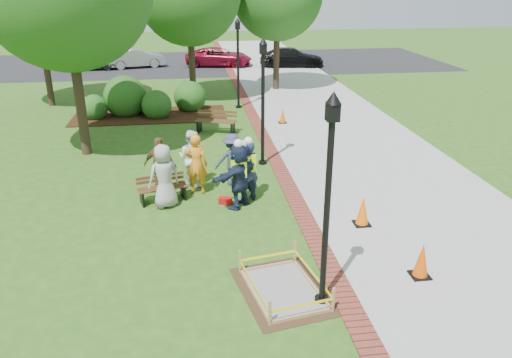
{
  "coord_description": "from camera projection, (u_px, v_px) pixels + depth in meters",
  "views": [
    {
      "loc": [
        -1.18,
        -11.07,
        6.06
      ],
      "look_at": [
        0.5,
        1.2,
        1.0
      ],
      "focal_mm": 35.0,
      "sensor_mm": 36.0,
      "label": 1
    }
  ],
  "objects": [
    {
      "name": "cone_back",
      "position": [
        363.0,
        211.0,
        12.92
      ],
      "size": [
        0.42,
        0.42,
        0.82
      ],
      "color": "black",
      "rests_on": "ground"
    },
    {
      "name": "parking_lot",
      "position": [
        203.0,
        63.0,
        37.35
      ],
      "size": [
        36.0,
        12.0,
        0.01
      ],
      "primitive_type": "cube",
      "color": "black",
      "rests_on": "ground"
    },
    {
      "name": "wet_concrete_pad",
      "position": [
        284.0,
        281.0,
        10.25
      ],
      "size": [
        2.1,
        2.58,
        0.55
      ],
      "color": "#47331E",
      "rests_on": "ground"
    },
    {
      "name": "ground",
      "position": [
        243.0,
        234.0,
        12.59
      ],
      "size": [
        100.0,
        100.0,
        0.0
      ],
      "primitive_type": "plane",
      "color": "#285116",
      "rests_on": "ground"
    },
    {
      "name": "shrub_d",
      "position": [
        191.0,
        110.0,
        24.19
      ],
      "size": [
        1.53,
        1.53,
        1.53
      ],
      "primitive_type": "sphere",
      "color": "#244D16",
      "rests_on": "ground"
    },
    {
      "name": "shrub_a",
      "position": [
        96.0,
        119.0,
        22.77
      ],
      "size": [
        1.2,
        1.2,
        1.2
      ],
      "primitive_type": "sphere",
      "color": "#244D16",
      "rests_on": "ground"
    },
    {
      "name": "lamp_near",
      "position": [
        328.0,
        188.0,
        9.06
      ],
      "size": [
        0.28,
        0.28,
        4.26
      ],
      "color": "black",
      "rests_on": "ground"
    },
    {
      "name": "bench_near",
      "position": [
        163.0,
        193.0,
        14.36
      ],
      "size": [
        1.46,
        0.81,
        0.75
      ],
      "color": "brown",
      "rests_on": "ground"
    },
    {
      "name": "casual_person_d",
      "position": [
        160.0,
        166.0,
        14.68
      ],
      "size": [
        0.65,
        0.53,
        1.73
      ],
      "color": "brown",
      "rests_on": "ground"
    },
    {
      "name": "parked_car_c",
      "position": [
        219.0,
        66.0,
        36.03
      ],
      "size": [
        2.69,
        4.64,
        1.42
      ],
      "primitive_type": "imported",
      "rotation": [
        0.0,
        0.0,
        1.38
      ],
      "color": "maroon",
      "rests_on": "ground"
    },
    {
      "name": "parked_car_b",
      "position": [
        137.0,
        68.0,
        35.43
      ],
      "size": [
        2.9,
        4.72,
        1.43
      ],
      "primitive_type": "imported",
      "rotation": [
        0.0,
        0.0,
        1.81
      ],
      "color": "#A1A0A5",
      "rests_on": "ground"
    },
    {
      "name": "casual_person_b",
      "position": [
        197.0,
        164.0,
        14.68
      ],
      "size": [
        0.67,
        0.53,
        1.82
      ],
      "color": "orange",
      "rests_on": "ground"
    },
    {
      "name": "bench_far",
      "position": [
        216.0,
        126.0,
        20.62
      ],
      "size": [
        1.75,
        1.06,
        0.9
      ],
      "color": "brown",
      "rests_on": "ground"
    },
    {
      "name": "lamp_far",
      "position": [
        238.0,
        57.0,
        23.73
      ],
      "size": [
        0.28,
        0.28,
        4.26
      ],
      "color": "black",
      "rests_on": "ground"
    },
    {
      "name": "brick_edging",
      "position": [
        257.0,
        124.0,
        21.97
      ],
      "size": [
        0.5,
        60.0,
        0.03
      ],
      "primitive_type": "cube",
      "color": "maroon",
      "rests_on": "ground"
    },
    {
      "name": "parked_car_d",
      "position": [
        291.0,
        67.0,
        35.82
      ],
      "size": [
        2.49,
        4.62,
        1.44
      ],
      "primitive_type": "imported",
      "rotation": [
        0.0,
        0.0,
        1.44
      ],
      "color": "black",
      "rests_on": "ground"
    },
    {
      "name": "shrub_c",
      "position": [
        157.0,
        118.0,
        22.96
      ],
      "size": [
        1.37,
        1.37,
        1.37
      ],
      "primitive_type": "sphere",
      "color": "#244D16",
      "rests_on": "ground"
    },
    {
      "name": "hivis_worker_c",
      "position": [
        242.0,
        171.0,
        14.13
      ],
      "size": [
        0.64,
        0.57,
        1.83
      ],
      "color": "#16233B",
      "rests_on": "ground"
    },
    {
      "name": "shrub_b",
      "position": [
        127.0,
        115.0,
        23.44
      ],
      "size": [
        1.98,
        1.98,
        1.98
      ],
      "primitive_type": "sphere",
      "color": "#244D16",
      "rests_on": "ground"
    },
    {
      "name": "lamp_mid",
      "position": [
        263.0,
        93.0,
        16.39
      ],
      "size": [
        0.28,
        0.28,
        4.26
      ],
      "color": "black",
      "rests_on": "ground"
    },
    {
      "name": "hivis_worker_b",
      "position": [
        248.0,
        168.0,
        14.36
      ],
      "size": [
        0.64,
        0.52,
        1.86
      ],
      "color": "#1B2347",
      "rests_on": "ground"
    },
    {
      "name": "casual_person_c",
      "position": [
        192.0,
        158.0,
        15.27
      ],
      "size": [
        0.67,
        0.58,
        1.76
      ],
      "color": "white",
      "rests_on": "ground"
    },
    {
      "name": "sidewalk",
      "position": [
        329.0,
        121.0,
        22.39
      ],
      "size": [
        6.0,
        60.0,
        0.02
      ],
      "primitive_type": "cube",
      "color": "#9E9E99",
      "rests_on": "ground"
    },
    {
      "name": "cone_far",
      "position": [
        283.0,
        116.0,
        21.95
      ],
      "size": [
        0.35,
        0.35,
        0.69
      ],
      "color": "black",
      "rests_on": "ground"
    },
    {
      "name": "cone_front",
      "position": [
        422.0,
        261.0,
        10.67
      ],
      "size": [
        0.41,
        0.41,
        0.81
      ],
      "color": "black",
      "rests_on": "ground"
    },
    {
      "name": "mulch_bed",
      "position": [
        150.0,
        116.0,
        23.21
      ],
      "size": [
        7.0,
        3.0,
        0.05
      ],
      "primitive_type": "cube",
      "color": "#381E0F",
      "rests_on": "ground"
    },
    {
      "name": "casual_person_e",
      "position": [
        232.0,
        160.0,
        15.32
      ],
      "size": [
        0.54,
        0.37,
        1.64
      ],
      "color": "#323C57",
      "rests_on": "ground"
    },
    {
      "name": "parked_car_a",
      "position": [
        90.0,
        70.0,
        34.63
      ],
      "size": [
        2.17,
        4.54,
        1.45
      ],
      "primitive_type": "imported",
      "rotation": [
        0.0,
        0.0,
        1.63
      ],
      "color": "#29292C",
      "rests_on": "ground"
    },
    {
      "name": "casual_person_a",
      "position": [
        164.0,
        176.0,
        13.79
      ],
      "size": [
        0.68,
        0.57,
        1.82
      ],
      "color": "#9F9F9F",
      "rests_on": "ground"
    },
    {
      "name": "toolbox",
      "position": [
        225.0,
        201.0,
        14.26
      ],
      "size": [
        0.41,
        0.29,
        0.19
      ],
      "primitive_type": "cube",
      "rotation": [
        0.0,
        0.0,
        -0.25
      ],
      "color": "#B70E0E",
      "rests_on": "ground"
    },
    {
      "name": "hivis_worker_a",
      "position": [
        239.0,
        174.0,
        13.75
      ],
      "size": [
        0.69,
        0.68,
        1.99
      ],
      "color": "#182640",
      "rests_on": "ground"
    },
    {
      "name": "shrub_e",
      "position": [
        141.0,
        112.0,
        23.81
      ],
      "size": [
        0.87,
        0.87,
        0.87
      ],
      "primitive_type": "sphere",
      "color": "#244D16",
      "rests_on": "ground"
    }
  ]
}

